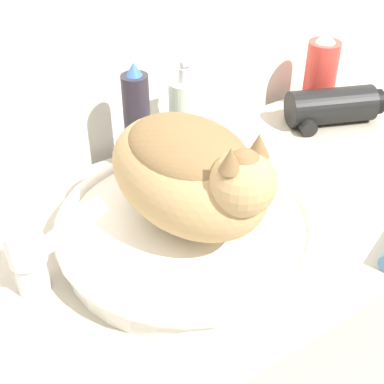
{
  "coord_description": "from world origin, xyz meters",
  "views": [
    {
      "loc": [
        -0.36,
        -0.26,
        1.43
      ],
      "look_at": [
        -0.04,
        0.22,
        0.99
      ],
      "focal_mm": 50.0,
      "sensor_mm": 36.0,
      "label": 1
    }
  ],
  "objects": [
    {
      "name": "sink_basin",
      "position": [
        -0.04,
        0.23,
        0.92
      ],
      "size": [
        0.38,
        0.38,
        0.05
      ],
      "color": "white",
      "rests_on": "vanity_counter"
    },
    {
      "name": "cat",
      "position": [
        -0.03,
        0.23,
        1.03
      ],
      "size": [
        0.24,
        0.29,
        0.17
      ],
      "rotation": [
        0.0,
        0.0,
        4.84
      ],
      "color": "tan",
      "rests_on": "sink_basin"
    },
    {
      "name": "faucet",
      "position": [
        -0.24,
        0.27,
        0.95
      ],
      "size": [
        0.14,
        0.06,
        0.12
      ],
      "rotation": [
        0.0,
        0.0,
        -0.18
      ],
      "color": "silver",
      "rests_on": "vanity_counter"
    },
    {
      "name": "spray_bottle_trigger",
      "position": [
        0.44,
        0.45,
        0.96
      ],
      "size": [
        0.07,
        0.07,
        0.16
      ],
      "color": "#DB3D33",
      "rests_on": "vanity_counter"
    },
    {
      "name": "soap_pump_bottle",
      "position": [
        0.1,
        0.45,
        0.96
      ],
      "size": [
        0.06,
        0.06,
        0.18
      ],
      "color": "silver",
      "rests_on": "vanity_counter"
    },
    {
      "name": "hairspray_can_black",
      "position": [
        0.01,
        0.45,
        0.98
      ],
      "size": [
        0.05,
        0.05,
        0.2
      ],
      "color": "#28232D",
      "rests_on": "vanity_counter"
    },
    {
      "name": "hair_dryer",
      "position": [
        0.4,
        0.38,
        0.93
      ],
      "size": [
        0.2,
        0.14,
        0.07
      ],
      "rotation": [
        0.0,
        0.0,
        -0.4
      ],
      "color": "black",
      "rests_on": "vanity_counter"
    }
  ]
}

